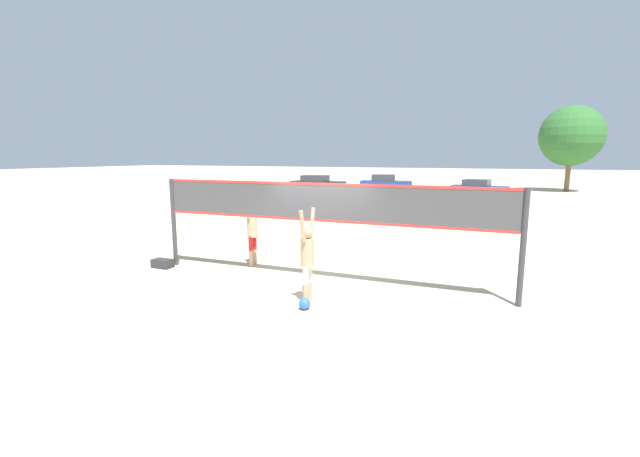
{
  "coord_description": "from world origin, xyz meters",
  "views": [
    {
      "loc": [
        3.83,
        -9.27,
        3.04
      ],
      "look_at": [
        0.0,
        0.0,
        1.33
      ],
      "focal_mm": 24.0,
      "sensor_mm": 36.0,
      "label": 1
    }
  ],
  "objects_px": {
    "player_spiker": "(307,255)",
    "tree_left_cluster": "(571,136)",
    "player_blocker": "(252,229)",
    "parked_car_near": "(385,184)",
    "gear_bag": "(162,263)",
    "volleyball_net": "(320,211)",
    "parked_car_far": "(479,189)",
    "parked_car_mid": "(317,184)",
    "volleyball": "(305,304)"
  },
  "relations": [
    {
      "from": "volleyball",
      "to": "parked_car_near",
      "type": "bearing_deg",
      "value": 100.62
    },
    {
      "from": "player_spiker",
      "to": "player_blocker",
      "type": "bearing_deg",
      "value": 49.75
    },
    {
      "from": "volleyball",
      "to": "parked_car_near",
      "type": "height_order",
      "value": "parked_car_near"
    },
    {
      "from": "tree_left_cluster",
      "to": "player_spiker",
      "type": "bearing_deg",
      "value": -104.77
    },
    {
      "from": "parked_car_near",
      "to": "parked_car_far",
      "type": "distance_m",
      "value": 7.39
    },
    {
      "from": "gear_bag",
      "to": "parked_car_near",
      "type": "xyz_separation_m",
      "value": [
        -0.25,
        26.32,
        0.55
      ]
    },
    {
      "from": "parked_car_near",
      "to": "parked_car_mid",
      "type": "bearing_deg",
      "value": 178.58
    },
    {
      "from": "volleyball_net",
      "to": "player_blocker",
      "type": "relative_size",
      "value": 4.43
    },
    {
      "from": "player_blocker",
      "to": "gear_bag",
      "type": "xyz_separation_m",
      "value": [
        -2.18,
        -1.15,
        -0.93
      ]
    },
    {
      "from": "player_blocker",
      "to": "parked_car_near",
      "type": "relative_size",
      "value": 0.45
    },
    {
      "from": "volleyball_net",
      "to": "parked_car_mid",
      "type": "bearing_deg",
      "value": 112.99
    },
    {
      "from": "player_spiker",
      "to": "parked_car_mid",
      "type": "bearing_deg",
      "value": 22.45
    },
    {
      "from": "player_blocker",
      "to": "parked_car_far",
      "type": "xyz_separation_m",
      "value": [
        4.92,
        24.47,
        -0.48
      ]
    },
    {
      "from": "player_spiker",
      "to": "parked_car_near",
      "type": "xyz_separation_m",
      "value": [
        -5.13,
        27.45,
        -0.37
      ]
    },
    {
      "from": "parked_car_near",
      "to": "parked_car_mid",
      "type": "height_order",
      "value": "parked_car_near"
    },
    {
      "from": "player_spiker",
      "to": "volleyball",
      "type": "xyz_separation_m",
      "value": [
        0.08,
        -0.34,
        -0.92
      ]
    },
    {
      "from": "volleyball",
      "to": "parked_car_mid",
      "type": "relative_size",
      "value": 0.05
    },
    {
      "from": "player_blocker",
      "to": "gear_bag",
      "type": "height_order",
      "value": "player_blocker"
    },
    {
      "from": "player_blocker",
      "to": "parked_car_mid",
      "type": "bearing_deg",
      "value": -161.18
    },
    {
      "from": "player_blocker",
      "to": "tree_left_cluster",
      "type": "xyz_separation_m",
      "value": [
        11.72,
        31.97,
        3.64
      ]
    },
    {
      "from": "player_spiker",
      "to": "gear_bag",
      "type": "relative_size",
      "value": 3.62
    },
    {
      "from": "volleyball",
      "to": "parked_car_mid",
      "type": "height_order",
      "value": "parked_car_mid"
    },
    {
      "from": "parked_car_near",
      "to": "volleyball",
      "type": "bearing_deg",
      "value": -90.32
    },
    {
      "from": "volleyball_net",
      "to": "parked_car_near",
      "type": "height_order",
      "value": "volleyball_net"
    },
    {
      "from": "volleyball_net",
      "to": "gear_bag",
      "type": "height_order",
      "value": "volleyball_net"
    },
    {
      "from": "player_spiker",
      "to": "parked_car_near",
      "type": "relative_size",
      "value": 0.44
    },
    {
      "from": "tree_left_cluster",
      "to": "volleyball",
      "type": "bearing_deg",
      "value": -104.51
    },
    {
      "from": "volleyball",
      "to": "parked_car_mid",
      "type": "xyz_separation_m",
      "value": [
        -11.02,
        26.81,
        0.5
      ]
    },
    {
      "from": "player_spiker",
      "to": "gear_bag",
      "type": "height_order",
      "value": "player_spiker"
    },
    {
      "from": "player_spiker",
      "to": "parked_car_near",
      "type": "height_order",
      "value": "player_spiker"
    },
    {
      "from": "volleyball_net",
      "to": "parked_car_near",
      "type": "xyz_separation_m",
      "value": [
        -4.78,
        25.94,
        -1.09
      ]
    },
    {
      "from": "volleyball_net",
      "to": "player_blocker",
      "type": "xyz_separation_m",
      "value": [
        -2.34,
        0.77,
        -0.7
      ]
    },
    {
      "from": "volleyball_net",
      "to": "volleyball",
      "type": "height_order",
      "value": "volleyball_net"
    },
    {
      "from": "volleyball",
      "to": "parked_car_far",
      "type": "distance_m",
      "value": 27.17
    },
    {
      "from": "volleyball_net",
      "to": "player_spiker",
      "type": "height_order",
      "value": "volleyball_net"
    },
    {
      "from": "tree_left_cluster",
      "to": "player_blocker",
      "type": "bearing_deg",
      "value": -110.13
    },
    {
      "from": "parked_car_mid",
      "to": "tree_left_cluster",
      "type": "height_order",
      "value": "tree_left_cluster"
    },
    {
      "from": "player_spiker",
      "to": "tree_left_cluster",
      "type": "xyz_separation_m",
      "value": [
        9.03,
        34.25,
        3.65
      ]
    },
    {
      "from": "player_blocker",
      "to": "gear_bag",
      "type": "distance_m",
      "value": 2.64
    },
    {
      "from": "gear_bag",
      "to": "parked_car_near",
      "type": "height_order",
      "value": "parked_car_near"
    },
    {
      "from": "volleyball_net",
      "to": "parked_car_far",
      "type": "bearing_deg",
      "value": 84.18
    },
    {
      "from": "parked_car_far",
      "to": "player_blocker",
      "type": "bearing_deg",
      "value": -90.71
    },
    {
      "from": "volleyball_net",
      "to": "tree_left_cluster",
      "type": "bearing_deg",
      "value": 74.01
    },
    {
      "from": "volleyball_net",
      "to": "volleyball",
      "type": "relative_size",
      "value": 37.46
    },
    {
      "from": "parked_car_mid",
      "to": "player_spiker",
      "type": "bearing_deg",
      "value": -67.09
    },
    {
      "from": "gear_bag",
      "to": "parked_car_mid",
      "type": "distance_m",
      "value": 26.07
    },
    {
      "from": "gear_bag",
      "to": "tree_left_cluster",
      "type": "bearing_deg",
      "value": 67.23
    },
    {
      "from": "player_blocker",
      "to": "volleyball_net",
      "type": "bearing_deg",
      "value": 71.91
    },
    {
      "from": "gear_bag",
      "to": "tree_left_cluster",
      "type": "distance_m",
      "value": 36.21
    },
    {
      "from": "player_blocker",
      "to": "parked_car_near",
      "type": "height_order",
      "value": "player_blocker"
    }
  ]
}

